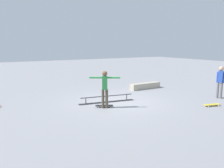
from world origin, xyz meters
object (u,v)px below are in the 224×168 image
Objects in this scene: skater_main at (105,87)px; bystander_blue_shirt at (220,80)px; grind_rail at (107,99)px; skate_ledge at (145,86)px; skateboard_main at (104,106)px; loose_skateboard_yellow at (212,105)px.

skater_main is 6.32m from bystander_blue_shirt.
skate_ledge is (-3.77, -1.70, 0.04)m from grind_rail.
loose_skateboard_yellow is (-4.43, 2.38, 0.00)m from skateboard_main.
skater_main reaches higher than loose_skateboard_yellow.
loose_skateboard_yellow is (-0.13, 4.78, -0.11)m from skate_ledge.
skater_main is 2.11× the size of skateboard_main.
bystander_blue_shirt is (-5.58, 2.29, 0.82)m from grind_rail.
grind_rail is at bearing 24.22° from skate_ledge.
loose_skateboard_yellow is at bearing 91.57° from skate_ledge.
skateboard_main is 0.98× the size of loose_skateboard_yellow.
skateboard_main is 0.47× the size of bystander_blue_shirt.
bystander_blue_shirt is 2.08× the size of loose_skateboard_yellow.
skater_main is 0.99× the size of bystander_blue_shirt.
loose_skateboard_yellow is at bearing 151.52° from grind_rail.
bystander_blue_shirt reaches higher than skate_ledge.
loose_skateboard_yellow is at bearing -175.57° from skater_main.
skate_ledge is 2.66× the size of skateboard_main.
skateboard_main is at bearing 51.29° from bystander_blue_shirt.
skate_ledge is 5.08m from skater_main.
skater_main is (0.57, 0.84, 0.84)m from grind_rail.
grind_rail is 1.66× the size of bystander_blue_shirt.
bystander_blue_shirt reaches higher than skater_main.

